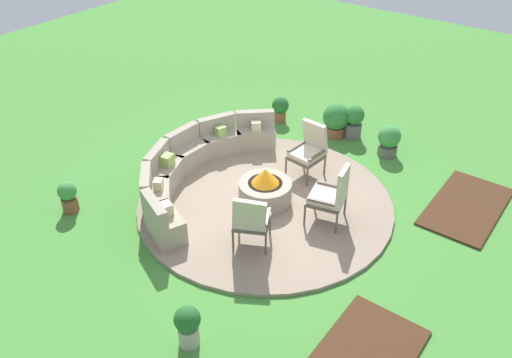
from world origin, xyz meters
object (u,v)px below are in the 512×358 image
fire_pit (265,189)px  potted_plant_2 (280,108)px  lounge_chair_front_right (332,194)px  potted_plant_3 (389,140)px  lounge_chair_back_left (309,149)px  potted_plant_0 (354,121)px  lounge_chair_front_left (251,219)px  potted_plant_1 (188,325)px  potted_plant_4 (68,196)px  curved_stone_bench (194,166)px  potted_plant_5 (336,119)px

fire_pit → potted_plant_2: fire_pit is taller
lounge_chair_front_right → potted_plant_3: (2.65, 0.18, -0.27)m
lounge_chair_back_left → potted_plant_0: lounge_chair_back_left is taller
lounge_chair_front_left → potted_plant_1: (-1.97, -0.47, -0.25)m
potted_plant_4 → lounge_chair_front_left: bearing=-70.7°
lounge_chair_front_left → potted_plant_4: size_ratio=1.75×
lounge_chair_front_right → lounge_chair_back_left: lounge_chair_front_right is taller
lounge_chair_front_left → potted_plant_0: bearing=68.0°
potted_plant_0 → potted_plant_4: bearing=152.7°
curved_stone_bench → potted_plant_1: 3.74m
lounge_chair_front_right → potted_plant_3: bearing=-9.9°
curved_stone_bench → potted_plant_4: bearing=149.6°
curved_stone_bench → potted_plant_1: bearing=-138.9°
potted_plant_2 → potted_plant_4: 5.05m
potted_plant_1 → potted_plant_4: bearing=76.4°
lounge_chair_back_left → potted_plant_3: (1.63, -0.89, -0.27)m
lounge_chair_front_right → potted_plant_4: size_ratio=1.85×
fire_pit → potted_plant_4: size_ratio=1.61×
potted_plant_2 → potted_plant_4: bearing=167.9°
lounge_chair_front_left → lounge_chair_front_right: 1.47m
lounge_chair_front_left → potted_plant_0: lounge_chair_front_left is taller
potted_plant_0 → potted_plant_1: 6.20m
potted_plant_1 → potted_plant_2: (5.81, 2.55, -0.02)m
lounge_chair_back_left → potted_plant_5: size_ratio=1.44×
lounge_chair_back_left → lounge_chair_front_left: bearing=105.2°
lounge_chair_front_right → potted_plant_4: 4.52m
fire_pit → lounge_chair_front_right: (0.20, -1.21, 0.29)m
fire_pit → curved_stone_bench: bearing=99.4°
potted_plant_3 → lounge_chair_back_left: bearing=151.5°
curved_stone_bench → potted_plant_1: size_ratio=6.20×
curved_stone_bench → potted_plant_2: size_ratio=6.69×
potted_plant_2 → potted_plant_3: potted_plant_3 is taller
potted_plant_2 → lounge_chair_back_left: bearing=-132.0°
fire_pit → potted_plant_3: bearing=-19.8°
fire_pit → lounge_chair_front_right: 1.26m
lounge_chair_back_left → potted_plant_1: 4.37m
potted_plant_2 → potted_plant_5: (0.16, -1.33, 0.07)m
lounge_chair_front_left → potted_plant_0: 4.20m
fire_pit → potted_plant_3: 3.03m
potted_plant_0 → potted_plant_2: potted_plant_0 is taller
fire_pit → curved_stone_bench: 1.49m
potted_plant_5 → fire_pit: bearing=-175.5°
lounge_chair_front_left → potted_plant_3: size_ratio=1.57×
potted_plant_0 → potted_plant_5: potted_plant_0 is taller
fire_pit → lounge_chair_front_left: size_ratio=0.92×
fire_pit → potted_plant_1: fire_pit is taller
potted_plant_1 → potted_plant_2: potted_plant_1 is taller
potted_plant_2 → potted_plant_5: potted_plant_5 is taller
curved_stone_bench → potted_plant_3: curved_stone_bench is taller
curved_stone_bench → lounge_chair_back_left: (1.46, -1.61, 0.25)m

